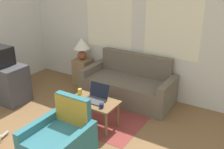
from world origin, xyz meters
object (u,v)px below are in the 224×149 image
at_px(table_lamp, 82,46).
at_px(cup_yellow, 80,92).
at_px(coffee_table, 94,104).
at_px(armchair, 61,142).
at_px(cup_navy, 102,106).
at_px(laptop, 96,97).
at_px(couch, 129,86).

height_order(table_lamp, cup_yellow, table_lamp).
height_order(table_lamp, coffee_table, table_lamp).
relative_size(armchair, coffee_table, 1.01).
bearing_deg(cup_navy, coffee_table, 152.87).
distance_m(armchair, coffee_table, 0.96).
bearing_deg(table_lamp, cup_yellow, -54.36).
distance_m(laptop, cup_yellow, 0.36).
relative_size(cup_navy, cup_yellow, 0.68).
bearing_deg(armchair, cup_yellow, 113.30).
height_order(armchair, cup_navy, armchair).
distance_m(armchair, laptop, 1.04).
bearing_deg(cup_yellow, laptop, -2.74).
height_order(laptop, cup_yellow, laptop).
distance_m(couch, armchair, 2.11).
bearing_deg(laptop, table_lamp, 134.86).
xyz_separation_m(coffee_table, laptop, (0.02, 0.06, 0.12)).
distance_m(armchair, cup_yellow, 1.14).
relative_size(table_lamp, cup_yellow, 4.70).
xyz_separation_m(couch, armchair, (0.04, -2.11, -0.03)).
relative_size(table_lamp, coffee_table, 0.59).
xyz_separation_m(couch, laptop, (-0.04, -1.11, 0.23)).
height_order(table_lamp, laptop, table_lamp).
height_order(couch, cup_yellow, couch).
xyz_separation_m(couch, table_lamp, (-1.28, 0.14, 0.63)).
distance_m(table_lamp, cup_yellow, 1.57).
bearing_deg(coffee_table, cup_yellow, 167.65).
bearing_deg(cup_yellow, table_lamp, 125.64).
relative_size(coffee_table, cup_yellow, 7.94).
bearing_deg(armchair, laptop, 94.44).
xyz_separation_m(table_lamp, coffee_table, (1.23, -1.31, -0.52)).
bearing_deg(cup_yellow, coffee_table, -12.35).
bearing_deg(cup_yellow, couch, 70.02).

